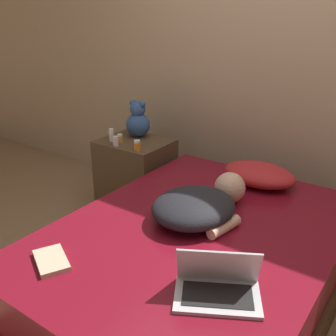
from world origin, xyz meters
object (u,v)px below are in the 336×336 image
object	(u,v)px
bottle_amber	(120,138)
book	(51,261)
bottle_clear	(116,141)
bottle_orange	(137,145)
person_lying	(200,204)
teddy_bear	(138,121)
bottle_white	(111,135)
pillow	(259,174)
laptop	(218,285)

from	to	relation	value
bottle_amber	book	world-z (taller)	bottle_amber
bottle_clear	book	size ratio (longest dim) A/B	0.30
bottle_orange	person_lying	bearing A→B (deg)	-28.73
teddy_bear	bottle_white	bearing A→B (deg)	-113.76
bottle_orange	book	world-z (taller)	bottle_orange
bottle_clear	bottle_amber	bearing A→B (deg)	108.01
pillow	person_lying	size ratio (longest dim) A/B	0.70
laptop	bottle_white	bearing A→B (deg)	116.99
teddy_bear	pillow	bearing A→B (deg)	-5.35
laptop	bottle_amber	world-z (taller)	laptop
pillow	book	size ratio (longest dim) A/B	1.93
bottle_orange	pillow	bearing A→B (deg)	10.46
pillow	teddy_bear	world-z (taller)	teddy_bear
bottle_clear	teddy_bear	bearing A→B (deg)	91.91
bottle_orange	bottle_clear	xyz separation A→B (m)	(-0.20, -0.02, -0.00)
bottle_orange	laptop	bearing A→B (deg)	-38.51
pillow	bottle_clear	bearing A→B (deg)	-170.60
bottle_white	bottle_clear	bearing A→B (deg)	-32.57
bottle_white	bottle_orange	size ratio (longest dim) A/B	1.32
person_lying	laptop	size ratio (longest dim) A/B	1.69
pillow	bottle_white	bearing A→B (deg)	-174.57
laptop	book	bearing A→B (deg)	169.60
person_lying	bottle_white	world-z (taller)	bottle_white
pillow	bottle_amber	world-z (taller)	bottle_amber
bottle_amber	book	bearing A→B (deg)	-61.01
laptop	book	distance (m)	0.75
bottle_white	bottle_amber	world-z (taller)	bottle_white
laptop	bottle_clear	world-z (taller)	laptop
pillow	bottle_white	distance (m)	1.19
bottle_amber	person_lying	bearing A→B (deg)	-25.98
person_lying	bottle_amber	size ratio (longest dim) A/B	10.00
bottle_clear	book	bearing A→B (deg)	-60.37
teddy_bear	bottle_amber	world-z (taller)	teddy_bear
bottle_orange	bottle_amber	bearing A→B (deg)	165.04
book	bottle_amber	bearing A→B (deg)	118.99
bottle_white	bottle_amber	distance (m)	0.08
person_lying	bottle_white	distance (m)	1.20
laptop	bottle_white	size ratio (longest dim) A/B	4.02
person_lying	book	xyz separation A→B (m)	(-0.33, -0.74, -0.07)
pillow	person_lying	world-z (taller)	person_lying
bottle_clear	book	xyz separation A→B (m)	(0.66, -1.16, -0.13)
pillow	person_lying	distance (m)	0.61
pillow	bottle_clear	distance (m)	1.09
bottle_orange	bottle_amber	distance (m)	0.23
book	bottle_white	bearing A→B (deg)	121.90
pillow	bottle_orange	bearing A→B (deg)	-169.54
book	bottle_orange	bearing A→B (deg)	111.54
laptop	book	size ratio (longest dim) A/B	1.63
bottle_white	person_lying	bearing A→B (deg)	-23.95
person_lying	bottle_amber	xyz separation A→B (m)	(-1.02, 0.50, 0.05)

